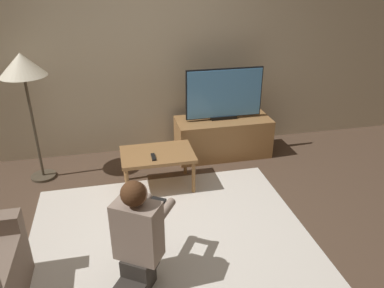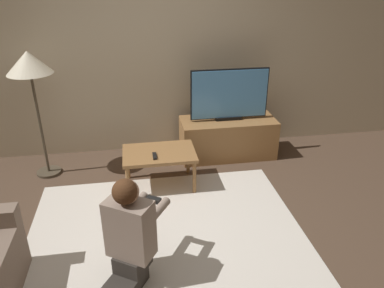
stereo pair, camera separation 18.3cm
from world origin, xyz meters
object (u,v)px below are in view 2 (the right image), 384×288
tv (229,95)px  person_kneeling (129,237)px  coffee_table (159,156)px  floor_lamp (30,69)px

tv → person_kneeling: 2.39m
coffee_table → floor_lamp: size_ratio=0.54×
floor_lamp → person_kneeling: (0.95, -1.88, -0.82)m
tv → person_kneeling: (-1.26, -2.00, -0.38)m
coffee_table → person_kneeling: bearing=-103.8°
floor_lamp → person_kneeling: size_ratio=1.60×
coffee_table → tv: bearing=33.4°
person_kneeling → coffee_table: bearing=-71.4°
tv → coffee_table: bearing=-146.6°
coffee_table → person_kneeling: person_kneeling is taller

